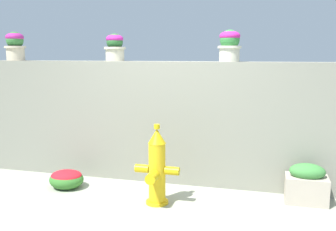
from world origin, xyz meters
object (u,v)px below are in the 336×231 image
(potted_plant_0, at_px, (15,45))
(potted_plant_1, at_px, (115,46))
(potted_plant_2, at_px, (230,44))
(fire_hydrant, at_px, (157,169))
(flower_bush_left, at_px, (66,178))
(planter_box, at_px, (307,184))

(potted_plant_0, xyz_separation_m, potted_plant_1, (1.50, 0.04, -0.03))
(potted_plant_2, relative_size, fire_hydrant, 0.42)
(potted_plant_2, bearing_deg, fire_hydrant, -129.73)
(potted_plant_1, distance_m, potted_plant_2, 1.52)
(flower_bush_left, bearing_deg, potted_plant_2, 17.71)
(planter_box, bearing_deg, fire_hydrant, -163.90)
(potted_plant_1, bearing_deg, fire_hydrant, -46.21)
(potted_plant_1, xyz_separation_m, fire_hydrant, (0.83, -0.87, -1.36))
(potted_plant_1, relative_size, planter_box, 0.78)
(fire_hydrant, bearing_deg, flower_bush_left, 170.57)
(flower_bush_left, bearing_deg, potted_plant_0, 150.15)
(fire_hydrant, height_order, flower_bush_left, fire_hydrant)
(potted_plant_2, height_order, flower_bush_left, potted_plant_2)
(potted_plant_1, bearing_deg, potted_plant_2, -1.62)
(potted_plant_1, relative_size, fire_hydrant, 0.40)
(potted_plant_1, height_order, fire_hydrant, potted_plant_1)
(fire_hydrant, bearing_deg, potted_plant_1, 133.79)
(potted_plant_0, bearing_deg, fire_hydrant, -19.56)
(potted_plant_1, height_order, potted_plant_2, potted_plant_2)
(potted_plant_0, xyz_separation_m, fire_hydrant, (2.33, -0.83, -1.39))
(potted_plant_0, bearing_deg, flower_bush_left, -29.85)
(potted_plant_0, bearing_deg, potted_plant_1, 1.55)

